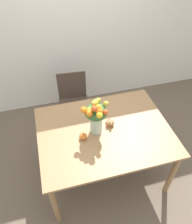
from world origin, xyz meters
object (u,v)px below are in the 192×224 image
at_px(pumpkin, 83,136).
at_px(dining_chair_near_window, 74,102).
at_px(turkey_figurine, 110,122).
at_px(flower_vase, 96,116).

bearing_deg(pumpkin, dining_chair_near_window, 86.45).
distance_m(turkey_figurine, dining_chair_near_window, 0.92).
height_order(turkey_figurine, dining_chair_near_window, dining_chair_near_window).
bearing_deg(turkey_figurine, dining_chair_near_window, 108.29).
relative_size(pumpkin, dining_chair_near_window, 0.09).
bearing_deg(dining_chair_near_window, turkey_figurine, -67.19).
relative_size(flower_vase, dining_chair_near_window, 0.49).
bearing_deg(dining_chair_near_window, pumpkin, -89.03).
height_order(flower_vase, pumpkin, flower_vase).
relative_size(flower_vase, turkey_figurine, 3.41).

